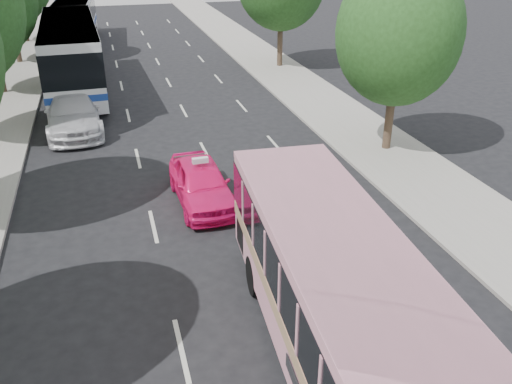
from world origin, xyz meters
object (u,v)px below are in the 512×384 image
object	(u,v)px
pink_taxi	(201,183)
white_pickup	(73,112)
pink_bus	(340,293)
tour_coach_rear	(76,17)
tour_coach_front	(71,51)

from	to	relation	value
pink_taxi	white_pickup	xyz separation A→B (m)	(-4.47, 9.20, 0.12)
pink_bus	pink_taxi	bearing A→B (deg)	102.35
pink_bus	tour_coach_rear	bearing A→B (deg)	101.99
white_pickup	pink_bus	bearing A→B (deg)	-75.24
pink_bus	pink_taxi	world-z (taller)	pink_bus
white_pickup	tour_coach_rear	distance (m)	21.97
pink_taxi	tour_coach_front	world-z (taller)	tour_coach_front
white_pickup	tour_coach_front	distance (m)	6.99
pink_taxi	tour_coach_rear	size ratio (longest dim) A/B	0.37
pink_bus	tour_coach_front	xyz separation A→B (m)	(-5.80, 24.75, 0.39)
pink_bus	tour_coach_front	bearing A→B (deg)	106.90
pink_taxi	white_pickup	distance (m)	10.23
pink_bus	tour_coach_rear	distance (m)	40.29
pink_bus	tour_coach_front	distance (m)	25.43
pink_bus	pink_taxi	distance (m)	8.93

